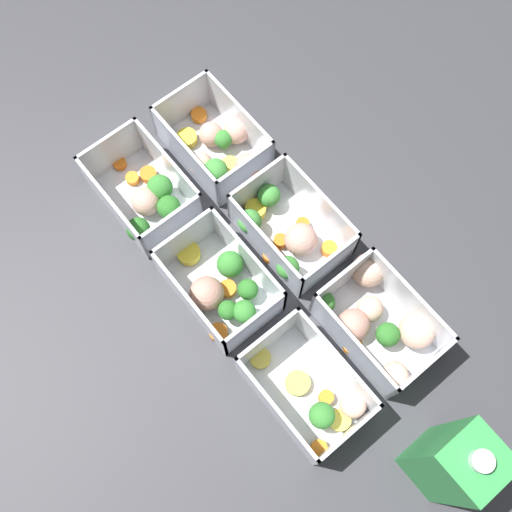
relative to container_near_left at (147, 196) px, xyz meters
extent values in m
plane|color=#38383D|center=(0.18, 0.07, -0.03)|extent=(4.00, 4.00, 0.00)
cube|color=silver|center=(-0.01, 0.00, -0.03)|extent=(0.16, 0.11, 0.00)
cube|color=silver|center=(-0.01, -0.05, 0.01)|extent=(0.16, 0.01, 0.08)
cube|color=silver|center=(-0.01, 0.05, 0.01)|extent=(0.16, 0.01, 0.08)
cube|color=silver|center=(-0.09, 0.00, 0.01)|extent=(0.01, 0.11, 0.08)
cube|color=silver|center=(0.07, 0.00, 0.01)|extent=(0.01, 0.11, 0.08)
sphere|color=#D19E8C|center=(0.00, -0.01, 0.00)|extent=(0.06, 0.06, 0.04)
cylinder|color=#407A37|center=(0.03, -0.04, -0.02)|extent=(0.01, 0.01, 0.01)
sphere|color=#2D7228|center=(0.03, -0.04, 0.00)|extent=(0.04, 0.04, 0.04)
cylinder|color=orange|center=(-0.08, 0.00, -0.02)|extent=(0.03, 0.03, 0.01)
cylinder|color=orange|center=(-0.04, 0.03, -0.02)|extent=(0.04, 0.04, 0.01)
cylinder|color=#407A37|center=(0.04, 0.01, -0.02)|extent=(0.01, 0.01, 0.01)
sphere|color=#2D7228|center=(0.04, 0.01, 0.00)|extent=(0.04, 0.04, 0.04)
cylinder|color=#49883F|center=(0.00, 0.02, -0.02)|extent=(0.01, 0.01, 0.01)
sphere|color=#388433|center=(0.00, 0.02, 0.00)|extent=(0.04, 0.04, 0.04)
cylinder|color=orange|center=(-0.05, 0.00, -0.02)|extent=(0.03, 0.03, 0.01)
cube|color=silver|center=(0.18, 0.00, -0.03)|extent=(0.16, 0.11, 0.00)
cube|color=silver|center=(0.18, -0.05, 0.01)|extent=(0.16, 0.01, 0.08)
cube|color=silver|center=(0.18, 0.05, 0.01)|extent=(0.16, 0.01, 0.08)
cube|color=silver|center=(0.10, 0.00, 0.01)|extent=(0.01, 0.11, 0.08)
cube|color=silver|center=(0.26, 0.00, 0.01)|extent=(0.01, 0.11, 0.08)
cylinder|color=orange|center=(0.18, 0.01, -0.02)|extent=(0.03, 0.03, 0.01)
sphere|color=tan|center=(0.17, -0.02, 0.00)|extent=(0.06, 0.06, 0.05)
cylinder|color=yellow|center=(0.11, 0.00, -0.02)|extent=(0.05, 0.05, 0.01)
cylinder|color=#49883F|center=(0.16, 0.03, -0.02)|extent=(0.01, 0.01, 0.01)
sphere|color=#388433|center=(0.16, 0.03, 0.00)|extent=(0.04, 0.04, 0.04)
cylinder|color=orange|center=(0.23, -0.04, -0.02)|extent=(0.04, 0.04, 0.01)
cylinder|color=#407A37|center=(0.21, -0.01, -0.02)|extent=(0.01, 0.01, 0.02)
sphere|color=#2D7228|center=(0.21, -0.01, 0.00)|extent=(0.03, 0.03, 0.03)
cylinder|color=#49883F|center=(0.23, 0.00, -0.02)|extent=(0.01, 0.01, 0.02)
sphere|color=#388433|center=(0.23, 0.00, 0.00)|extent=(0.03, 0.03, 0.03)
cylinder|color=#407A37|center=(0.21, 0.03, -0.02)|extent=(0.01, 0.01, 0.01)
sphere|color=#2D7228|center=(0.21, 0.03, 0.00)|extent=(0.03, 0.03, 0.03)
cube|color=silver|center=(0.36, 0.00, -0.03)|extent=(0.16, 0.11, 0.00)
cube|color=silver|center=(0.36, -0.05, 0.01)|extent=(0.16, 0.01, 0.08)
cube|color=silver|center=(0.36, 0.05, 0.01)|extent=(0.16, 0.01, 0.08)
cube|color=silver|center=(0.28, 0.00, 0.01)|extent=(0.01, 0.11, 0.08)
cube|color=silver|center=(0.44, 0.00, 0.01)|extent=(0.01, 0.11, 0.08)
cylinder|color=#DBC647|center=(0.35, 0.00, -0.02)|extent=(0.05, 0.05, 0.01)
cylinder|color=#49883F|center=(0.40, -0.01, -0.02)|extent=(0.01, 0.01, 0.02)
sphere|color=#388433|center=(0.40, -0.01, 0.01)|extent=(0.04, 0.04, 0.04)
cylinder|color=orange|center=(0.43, -0.04, -0.02)|extent=(0.03, 0.03, 0.02)
cylinder|color=orange|center=(0.39, 0.02, -0.02)|extent=(0.02, 0.02, 0.01)
cylinder|color=#DBC647|center=(0.29, -0.02, -0.02)|extent=(0.04, 0.04, 0.01)
sphere|color=beige|center=(0.42, 0.04, -0.01)|extent=(0.05, 0.05, 0.04)
cylinder|color=#DBC647|center=(0.42, 0.01, -0.02)|extent=(0.03, 0.03, 0.01)
cube|color=silver|center=(-0.01, 0.13, -0.03)|extent=(0.16, 0.11, 0.00)
cube|color=silver|center=(-0.01, 0.08, 0.01)|extent=(0.16, 0.01, 0.08)
cube|color=silver|center=(-0.01, 0.19, 0.01)|extent=(0.16, 0.01, 0.08)
cube|color=silver|center=(-0.09, 0.13, 0.01)|extent=(0.01, 0.11, 0.08)
cube|color=silver|center=(0.07, 0.13, 0.01)|extent=(0.01, 0.11, 0.08)
cylinder|color=#49883F|center=(-0.01, 0.15, -0.02)|extent=(0.01, 0.01, 0.01)
sphere|color=#388433|center=(-0.01, 0.15, 0.00)|extent=(0.03, 0.03, 0.03)
sphere|color=tan|center=(0.05, 0.15, 0.00)|extent=(0.05, 0.05, 0.04)
cylinder|color=yellow|center=(-0.05, 0.11, -0.02)|extent=(0.05, 0.05, 0.01)
sphere|color=#D19E8C|center=(-0.03, 0.14, -0.01)|extent=(0.05, 0.05, 0.04)
cylinder|color=#519448|center=(0.03, 0.10, -0.02)|extent=(0.01, 0.01, 0.01)
sphere|color=#42933D|center=(0.03, 0.10, 0.00)|extent=(0.04, 0.04, 0.04)
sphere|color=#D19E8C|center=(-0.01, 0.17, 0.00)|extent=(0.05, 0.05, 0.04)
cylinder|color=#DBC647|center=(0.06, 0.10, -0.02)|extent=(0.04, 0.04, 0.02)
cylinder|color=orange|center=(-0.07, 0.15, -0.02)|extent=(0.03, 0.03, 0.01)
cylinder|color=#DBC647|center=(0.03, 0.13, -0.02)|extent=(0.05, 0.05, 0.01)
sphere|color=beige|center=(0.01, 0.10, -0.01)|extent=(0.05, 0.05, 0.04)
cube|color=silver|center=(0.18, 0.13, -0.03)|extent=(0.16, 0.11, 0.00)
cube|color=silver|center=(0.18, 0.08, 0.01)|extent=(0.16, 0.01, 0.08)
cube|color=silver|center=(0.18, 0.19, 0.01)|extent=(0.16, 0.01, 0.08)
cube|color=silver|center=(0.10, 0.13, 0.01)|extent=(0.01, 0.11, 0.08)
cube|color=silver|center=(0.26, 0.13, 0.01)|extent=(0.01, 0.11, 0.08)
sphere|color=#D19E8C|center=(0.20, 0.13, 0.00)|extent=(0.06, 0.06, 0.05)
cylinder|color=orange|center=(0.18, 0.11, -0.02)|extent=(0.02, 0.02, 0.02)
cylinder|color=yellow|center=(0.11, 0.12, -0.02)|extent=(0.04, 0.04, 0.02)
cylinder|color=#519448|center=(0.13, 0.09, -0.02)|extent=(0.01, 0.01, 0.02)
sphere|color=#42933D|center=(0.13, 0.09, 0.00)|extent=(0.04, 0.04, 0.04)
cylinder|color=orange|center=(0.18, 0.09, -0.02)|extent=(0.04, 0.04, 0.01)
cylinder|color=#519448|center=(0.11, 0.14, -0.02)|extent=(0.01, 0.01, 0.01)
sphere|color=#42933D|center=(0.11, 0.14, 0.00)|extent=(0.03, 0.03, 0.03)
cylinder|color=orange|center=(0.23, 0.16, -0.02)|extent=(0.03, 0.03, 0.02)
cylinder|color=orange|center=(0.17, 0.16, -0.02)|extent=(0.03, 0.03, 0.01)
cylinder|color=#49883F|center=(0.22, 0.09, -0.02)|extent=(0.01, 0.01, 0.02)
sphere|color=#388433|center=(0.22, 0.09, 0.01)|extent=(0.03, 0.03, 0.03)
cube|color=silver|center=(0.36, 0.13, -0.03)|extent=(0.16, 0.11, 0.00)
cube|color=silver|center=(0.36, 0.08, 0.01)|extent=(0.16, 0.01, 0.08)
cube|color=silver|center=(0.36, 0.19, 0.01)|extent=(0.16, 0.01, 0.08)
cube|color=silver|center=(0.28, 0.13, 0.01)|extent=(0.01, 0.11, 0.08)
cube|color=silver|center=(0.44, 0.13, 0.01)|extent=(0.01, 0.11, 0.08)
cylinder|color=orange|center=(0.36, 0.09, -0.02)|extent=(0.04, 0.04, 0.01)
sphere|color=beige|center=(0.29, 0.18, 0.00)|extent=(0.05, 0.05, 0.05)
cylinder|color=#407A37|center=(0.38, 0.13, -0.02)|extent=(0.01, 0.01, 0.01)
sphere|color=#2D7228|center=(0.38, 0.13, 0.00)|extent=(0.03, 0.03, 0.03)
sphere|color=beige|center=(0.40, 0.17, 0.00)|extent=(0.07, 0.07, 0.05)
sphere|color=beige|center=(0.43, 0.11, -0.01)|extent=(0.05, 0.05, 0.04)
sphere|color=beige|center=(0.34, 0.14, -0.01)|extent=(0.05, 0.05, 0.04)
cylinder|color=#49883F|center=(0.29, 0.10, -0.02)|extent=(0.01, 0.01, 0.02)
sphere|color=#388433|center=(0.29, 0.10, 0.00)|extent=(0.03, 0.03, 0.03)
sphere|color=tan|center=(0.34, 0.11, 0.00)|extent=(0.07, 0.07, 0.05)
cube|color=green|center=(0.54, 0.06, 0.07)|extent=(0.07, 0.07, 0.19)
cylinder|color=white|center=(0.54, 0.06, 0.17)|extent=(0.02, 0.02, 0.01)
camera|label=1|loc=(0.40, -0.12, 0.81)|focal=42.00mm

